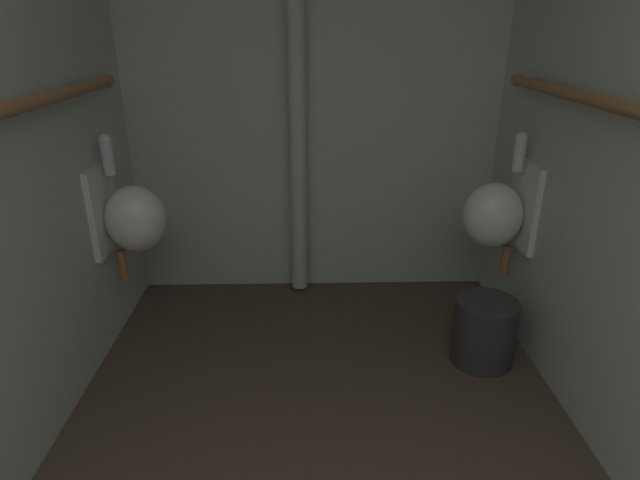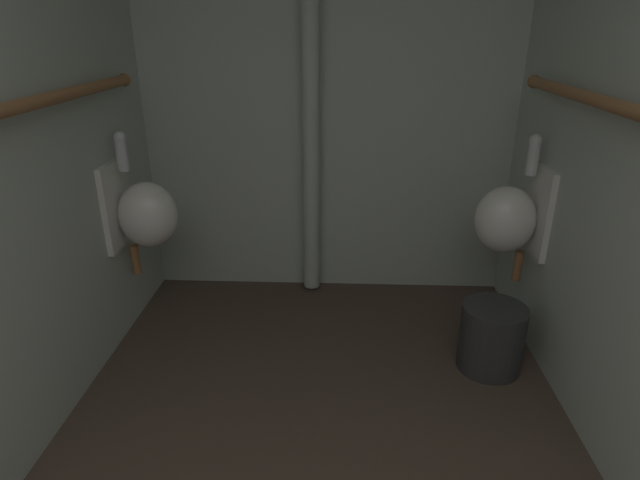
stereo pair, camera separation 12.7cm
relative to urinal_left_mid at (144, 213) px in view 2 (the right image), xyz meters
name	(u,v)px [view 2 (the right image)]	position (x,y,z in m)	size (l,w,h in m)	color
wall_back	(328,76)	(0.92, 0.58, 0.62)	(2.25, 0.06, 2.57)	#B2BDB1
urinal_left_mid	(144,213)	(0.00, 0.00, 0.00)	(0.32, 0.30, 0.76)	silver
urinal_right_mid	(510,218)	(1.84, 0.01, 0.00)	(0.32, 0.30, 0.76)	silver
standpipe_back_wall	(310,78)	(0.83, 0.47, 0.62)	(0.10, 0.10, 2.52)	#B2BDB1
waste_bin	(491,338)	(1.73, -0.30, -0.50)	(0.30, 0.30, 0.33)	#2D2D2D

